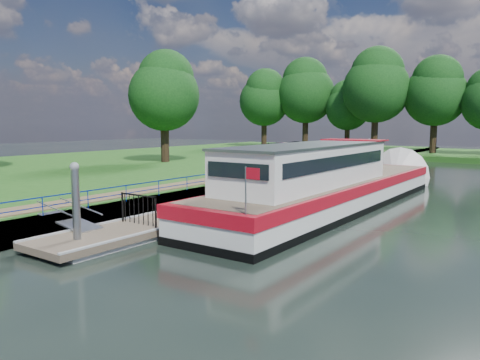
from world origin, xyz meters
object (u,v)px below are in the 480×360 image
Objects in this scene: pontoon at (283,194)px; car_b at (299,148)px; car_d at (341,147)px; car_a at (343,150)px; car_c at (284,147)px; barge at (335,185)px.

car_b is at bearing 116.18° from pontoon.
car_a is at bearing -88.92° from car_d.
car_c is (-2.77, 1.54, -0.08)m from car_b.
barge is 5.28× the size of car_d.
barge reaches higher than car_a.
car_a reaches higher than pontoon.
car_d is at bearing 107.15° from pontoon.
pontoon is at bearing -170.67° from car_b.
car_c is at bearing -165.31° from car_d.
barge reaches higher than car_b.
barge reaches higher than pontoon.
car_c is (-17.60, 25.39, 0.32)m from barge.
car_b reaches higher than car_d.
car_d is (-8.83, 28.61, 1.21)m from pontoon.
car_a is at bearing -174.82° from car_c.
car_a is 0.82× the size of car_b.
car_d reaches higher than pontoon.
pontoon is at bearing 135.06° from car_c.
car_c is at bearing 124.74° from barge.
barge is 28.09m from car_b.
car_b is (-14.83, 23.85, 0.40)m from barge.
car_d is at bearing 115.91° from car_a.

